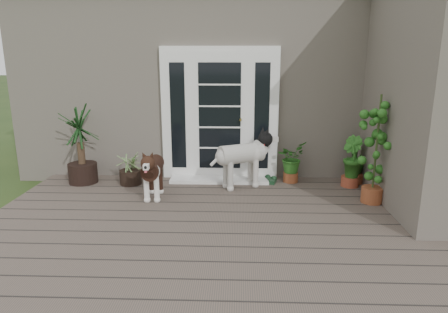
{
  "coord_description": "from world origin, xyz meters",
  "views": [
    {
      "loc": [
        0.11,
        -3.86,
        2.13
      ],
      "look_at": [
        -0.1,
        1.75,
        0.7
      ],
      "focal_mm": 32.02,
      "sensor_mm": 36.0,
      "label": 1
    }
  ],
  "objects": [
    {
      "name": "white_dog",
      "position": [
        0.15,
        2.1,
        0.51
      ],
      "size": [
        1.03,
        0.79,
        0.79
      ],
      "primitive_type": null,
      "rotation": [
        0.0,
        0.0,
        -1.1
      ],
      "color": "white",
      "rests_on": "deck"
    },
    {
      "name": "herb_b",
      "position": [
        1.87,
        2.2,
        0.41
      ],
      "size": [
        0.48,
        0.48,
        0.59
      ],
      "primitive_type": "imported",
      "rotation": [
        0.0,
        0.0,
        1.83
      ],
      "color": "#1D5D1A",
      "rests_on": "deck"
    },
    {
      "name": "sapling",
      "position": [
        1.99,
        1.5,
        0.9
      ],
      "size": [
        0.47,
        0.47,
        1.56
      ],
      "primitive_type": null,
      "rotation": [
        0.0,
        0.0,
        0.01
      ],
      "color": "#2C601B",
      "rests_on": "deck"
    },
    {
      "name": "brindle_dog",
      "position": [
        -1.11,
        1.58,
        0.45
      ],
      "size": [
        0.37,
        0.8,
        0.66
      ],
      "primitive_type": null,
      "rotation": [
        0.0,
        0.0,
        3.18
      ],
      "color": "black",
      "rests_on": "deck"
    },
    {
      "name": "house_main",
      "position": [
        0.0,
        4.65,
        1.55
      ],
      "size": [
        7.4,
        4.0,
        3.1
      ],
      "primitive_type": "cube",
      "color": "#665E54",
      "rests_on": "ground"
    },
    {
      "name": "clog_right",
      "position": [
        0.67,
        2.32,
        0.16
      ],
      "size": [
        0.18,
        0.29,
        0.08
      ],
      "primitive_type": null,
      "rotation": [
        0.0,
        0.0,
        -0.25
      ],
      "color": "#15351C",
      "rests_on": "deck"
    },
    {
      "name": "deck",
      "position": [
        0.0,
        0.4,
        0.06
      ],
      "size": [
        6.2,
        4.6,
        0.12
      ],
      "primitive_type": "cube",
      "color": "#6B5B4C",
      "rests_on": "ground"
    },
    {
      "name": "herb_c",
      "position": [
        1.99,
        2.4,
        0.38
      ],
      "size": [
        0.45,
        0.45,
        0.52
      ],
      "primitive_type": "imported",
      "rotation": [
        0.0,
        0.0,
        4.25
      ],
      "color": "#23651C",
      "rests_on": "deck"
    },
    {
      "name": "herb_a",
      "position": [
        0.96,
        2.4,
        0.41
      ],
      "size": [
        0.63,
        0.63,
        0.58
      ],
      "primitive_type": "imported",
      "rotation": [
        0.0,
        0.0,
        0.98
      ],
      "color": "#164F1C",
      "rests_on": "deck"
    },
    {
      "name": "roof_main",
      "position": [
        0.0,
        4.65,
        3.2
      ],
      "size": [
        7.6,
        4.2,
        0.2
      ],
      "primitive_type": "cube",
      "color": "#2D2826",
      "rests_on": "house_main"
    },
    {
      "name": "clog_left",
      "position": [
        0.62,
        2.4,
        0.16
      ],
      "size": [
        0.17,
        0.28,
        0.08
      ],
      "primitive_type": null,
      "rotation": [
        0.0,
        0.0,
        0.2
      ],
      "color": "#14321B",
      "rests_on": "deck"
    },
    {
      "name": "yucca",
      "position": [
        -2.4,
        2.24,
        0.75
      ],
      "size": [
        0.88,
        0.88,
        1.25
      ],
      "primitive_type": null,
      "rotation": [
        0.0,
        0.0,
        0.01
      ],
      "color": "black",
      "rests_on": "deck"
    },
    {
      "name": "door_unit",
      "position": [
        -0.2,
        2.6,
        1.19
      ],
      "size": [
        1.9,
        0.14,
        2.15
      ],
      "primitive_type": "cube",
      "color": "white",
      "rests_on": "deck"
    },
    {
      "name": "spider_plant",
      "position": [
        -1.61,
        2.19,
        0.43
      ],
      "size": [
        0.71,
        0.71,
        0.61
      ],
      "primitive_type": null,
      "rotation": [
        0.0,
        0.0,
        0.29
      ],
      "color": "#809259",
      "rests_on": "deck"
    },
    {
      "name": "door_step",
      "position": [
        -0.2,
        2.4,
        0.14
      ],
      "size": [
        1.6,
        0.4,
        0.05
      ],
      "primitive_type": "cube",
      "color": "white",
      "rests_on": "deck"
    }
  ]
}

